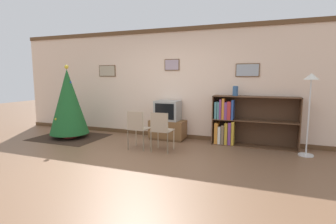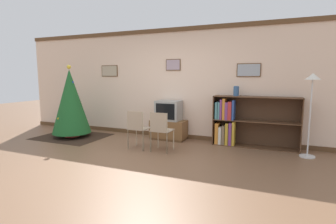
{
  "view_description": "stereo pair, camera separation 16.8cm",
  "coord_description": "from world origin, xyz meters",
  "views": [
    {
      "loc": [
        2.29,
        -3.94,
        1.53
      ],
      "look_at": [
        0.31,
        1.2,
        0.78
      ],
      "focal_mm": 28.0,
      "sensor_mm": 36.0,
      "label": 1
    },
    {
      "loc": [
        2.45,
        -3.88,
        1.53
      ],
      "look_at": [
        0.31,
        1.2,
        0.78
      ],
      "focal_mm": 28.0,
      "sensor_mm": 36.0,
      "label": 2
    }
  ],
  "objects": [
    {
      "name": "ground_plane",
      "position": [
        0.0,
        0.0,
        0.0
      ],
      "size": [
        24.0,
        24.0,
        0.0
      ],
      "primitive_type": "plane",
      "color": "brown"
    },
    {
      "name": "tv_console",
      "position": [
        0.02,
        1.93,
        0.24
      ],
      "size": [
        0.85,
        0.46,
        0.47
      ],
      "color": "brown",
      "rests_on": "ground_plane"
    },
    {
      "name": "standing_lamp",
      "position": [
        3.02,
        1.63,
        1.22
      ],
      "size": [
        0.28,
        0.28,
        1.59
      ],
      "color": "silver",
      "rests_on": "ground_plane"
    },
    {
      "name": "bookshelf",
      "position": [
        1.7,
        1.99,
        0.53
      ],
      "size": [
        1.8,
        0.36,
        1.11
      ],
      "color": "brown",
      "rests_on": "ground_plane"
    },
    {
      "name": "christmas_tree",
      "position": [
        -2.35,
        1.21,
        0.9
      ],
      "size": [
        0.95,
        0.95,
        1.8
      ],
      "color": "maroon",
      "rests_on": "area_rug"
    },
    {
      "name": "folding_chair_right",
      "position": [
        0.29,
        0.86,
        0.47
      ],
      "size": [
        0.4,
        0.4,
        0.82
      ],
      "color": "tan",
      "rests_on": "ground_plane"
    },
    {
      "name": "folding_chair_left",
      "position": [
        -0.24,
        0.86,
        0.47
      ],
      "size": [
        0.4,
        0.4,
        0.82
      ],
      "color": "tan",
      "rests_on": "ground_plane"
    },
    {
      "name": "area_rug",
      "position": [
        -2.35,
        1.21,
        0.0
      ],
      "size": [
        1.67,
        1.36,
        0.01
      ],
      "color": "#332319",
      "rests_on": "ground_plane"
    },
    {
      "name": "vase",
      "position": [
        1.6,
        1.97,
        1.22
      ],
      "size": [
        0.12,
        0.12,
        0.22
      ],
      "color": "#335684",
      "rests_on": "bookshelf"
    },
    {
      "name": "television",
      "position": [
        0.02,
        1.92,
        0.71
      ],
      "size": [
        0.58,
        0.44,
        0.48
      ],
      "color": "#9E9E99",
      "rests_on": "tv_console"
    },
    {
      "name": "wall_back",
      "position": [
        -0.0,
        2.22,
        1.35
      ],
      "size": [
        9.08,
        0.11,
        2.7
      ],
      "color": "beige",
      "rests_on": "ground_plane"
    }
  ]
}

